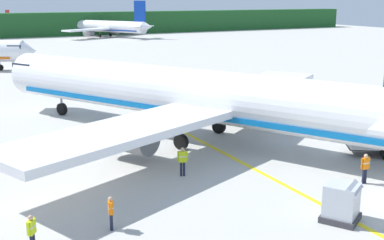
{
  "coord_description": "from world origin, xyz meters",
  "views": [
    {
      "loc": [
        -21.86,
        -16.06,
        10.52
      ],
      "look_at": [
        -7.54,
        11.85,
        2.82
      ],
      "focal_mm": 47.04,
      "sensor_mm": 36.0,
      "label": 1
    }
  ],
  "objects_px": {
    "airliner_far_taxiway": "(103,27)",
    "cargo_container_near": "(342,203)",
    "airliner_foreground": "(191,95)",
    "crew_loader_right": "(32,230)",
    "crew_supervisor": "(183,159)",
    "crew_marshaller": "(365,166)",
    "crew_loader_left": "(111,210)"
  },
  "relations": [
    {
      "from": "airliner_far_taxiway",
      "to": "crew_marshaller",
      "type": "xyz_separation_m",
      "value": [
        -20.04,
        -113.66,
        -1.67
      ]
    },
    {
      "from": "airliner_far_taxiway",
      "to": "cargo_container_near",
      "type": "xyz_separation_m",
      "value": [
        -24.79,
        -116.83,
        -1.8
      ]
    },
    {
      "from": "airliner_far_taxiway",
      "to": "crew_supervisor",
      "type": "distance_m",
      "value": 111.54
    },
    {
      "from": "cargo_container_near",
      "to": "crew_supervisor",
      "type": "relative_size",
      "value": 1.28
    },
    {
      "from": "airliner_foreground",
      "to": "airliner_far_taxiway",
      "type": "height_order",
      "value": "airliner_foreground"
    },
    {
      "from": "airliner_foreground",
      "to": "crew_supervisor",
      "type": "distance_m",
      "value": 8.52
    },
    {
      "from": "crew_loader_right",
      "to": "airliner_far_taxiway",
      "type": "bearing_deg",
      "value": 71.18
    },
    {
      "from": "cargo_container_near",
      "to": "crew_marshaller",
      "type": "bearing_deg",
      "value": 33.68
    },
    {
      "from": "airliner_far_taxiway",
      "to": "crew_marshaller",
      "type": "bearing_deg",
      "value": -100.0
    },
    {
      "from": "airliner_foreground",
      "to": "crew_loader_right",
      "type": "height_order",
      "value": "airliner_foreground"
    },
    {
      "from": "airliner_foreground",
      "to": "cargo_container_near",
      "type": "height_order",
      "value": "airliner_foreground"
    },
    {
      "from": "airliner_far_taxiway",
      "to": "crew_supervisor",
      "type": "relative_size",
      "value": 17.04
    },
    {
      "from": "crew_marshaller",
      "to": "crew_supervisor",
      "type": "distance_m",
      "value": 10.61
    },
    {
      "from": "airliner_foreground",
      "to": "airliner_far_taxiway",
      "type": "relative_size",
      "value": 1.25
    },
    {
      "from": "airliner_foreground",
      "to": "crew_marshaller",
      "type": "height_order",
      "value": "airliner_foreground"
    },
    {
      "from": "airliner_far_taxiway",
      "to": "crew_marshaller",
      "type": "height_order",
      "value": "airliner_far_taxiway"
    },
    {
      "from": "airliner_foreground",
      "to": "crew_supervisor",
      "type": "bearing_deg",
      "value": -120.47
    },
    {
      "from": "crew_loader_left",
      "to": "crew_loader_right",
      "type": "xyz_separation_m",
      "value": [
        -3.63,
        -0.52,
        0.04
      ]
    },
    {
      "from": "airliner_foreground",
      "to": "crew_supervisor",
      "type": "xyz_separation_m",
      "value": [
        -4.15,
        -7.06,
        -2.33
      ]
    },
    {
      "from": "crew_loader_left",
      "to": "crew_marshaller",
      "type": "bearing_deg",
      "value": -3.72
    },
    {
      "from": "crew_loader_left",
      "to": "crew_loader_right",
      "type": "bearing_deg",
      "value": -171.86
    },
    {
      "from": "airliner_foreground",
      "to": "cargo_container_near",
      "type": "bearing_deg",
      "value": -90.36
    },
    {
      "from": "airliner_foreground",
      "to": "crew_loader_left",
      "type": "xyz_separation_m",
      "value": [
        -10.26,
        -12.01,
        -2.43
      ]
    },
    {
      "from": "crew_loader_left",
      "to": "crew_supervisor",
      "type": "height_order",
      "value": "crew_supervisor"
    },
    {
      "from": "crew_marshaller",
      "to": "cargo_container_near",
      "type": "bearing_deg",
      "value": -146.32
    },
    {
      "from": "crew_marshaller",
      "to": "airliner_foreground",
      "type": "bearing_deg",
      "value": 109.73
    },
    {
      "from": "cargo_container_near",
      "to": "crew_loader_right",
      "type": "distance_m",
      "value": 14.26
    },
    {
      "from": "crew_marshaller",
      "to": "crew_loader_right",
      "type": "height_order",
      "value": "crew_marshaller"
    },
    {
      "from": "crew_loader_left",
      "to": "crew_supervisor",
      "type": "distance_m",
      "value": 7.87
    },
    {
      "from": "crew_loader_right",
      "to": "crew_loader_left",
      "type": "bearing_deg",
      "value": 8.14
    },
    {
      "from": "cargo_container_near",
      "to": "airliner_foreground",
      "type": "bearing_deg",
      "value": 89.64
    },
    {
      "from": "airliner_far_taxiway",
      "to": "crew_loader_left",
      "type": "relative_size",
      "value": 18.64
    }
  ]
}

